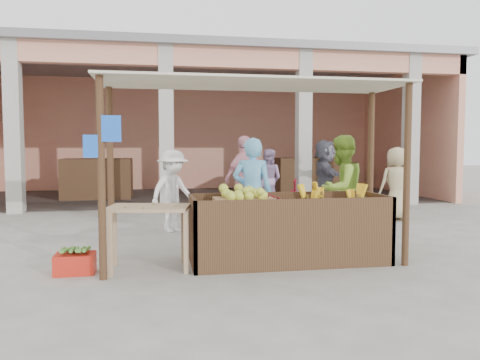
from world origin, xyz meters
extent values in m
plane|color=gray|center=(0.00, 0.00, 0.00)|extent=(60.00, 60.00, 0.00)
cube|color=#E6A078|center=(0.00, 11.40, 2.00)|extent=(14.00, 0.20, 4.00)
cube|color=#E6A078|center=(6.90, 8.50, 2.00)|extent=(0.20, 6.00, 4.00)
cube|color=#E6A078|center=(0.00, 5.65, 3.75)|extent=(14.00, 0.30, 0.50)
cube|color=slate|center=(0.00, 8.50, 4.10)|extent=(14.40, 6.40, 0.20)
cube|color=#B1ACA2|center=(-4.50, 5.65, 2.00)|extent=(0.35, 0.35, 4.00)
cube|color=#B1ACA2|center=(-1.00, 5.65, 2.00)|extent=(0.35, 0.35, 4.00)
cube|color=#B1ACA2|center=(2.50, 5.65, 2.00)|extent=(0.35, 0.35, 4.00)
cube|color=#B1ACA2|center=(5.50, 5.65, 2.00)|extent=(0.35, 0.35, 4.00)
cube|color=#4F351F|center=(-3.00, 8.50, 0.60)|extent=(2.00, 1.20, 1.20)
cube|color=#4F351F|center=(3.50, 8.50, 0.60)|extent=(2.00, 1.20, 1.20)
cube|color=#4F351F|center=(0.50, 0.00, 0.40)|extent=(2.60, 0.95, 0.80)
cylinder|color=#4F351F|center=(-1.85, -0.45, 1.18)|extent=(0.09, 0.09, 2.35)
cylinder|color=#4F351F|center=(1.95, -0.45, 1.18)|extent=(0.09, 0.09, 2.35)
cylinder|color=#4F351F|center=(-1.85, 0.60, 1.18)|extent=(0.09, 0.09, 2.35)
cylinder|color=#4F351F|center=(1.95, 0.60, 1.18)|extent=(0.09, 0.09, 2.35)
cube|color=beige|center=(0.05, 0.08, 2.37)|extent=(4.00, 1.35, 0.03)
cube|color=blue|center=(-1.73, -0.45, 1.75)|extent=(0.22, 0.08, 0.30)
cube|color=blue|center=(-1.95, -0.45, 1.55)|extent=(0.18, 0.07, 0.26)
cube|color=tan|center=(-0.08, 0.03, 0.83)|extent=(0.80, 0.70, 0.06)
ellipsoid|color=#EAE245|center=(-0.08, 0.03, 0.94)|extent=(0.69, 0.60, 0.15)
ellipsoid|color=maroon|center=(0.23, 0.02, 0.87)|extent=(0.43, 0.36, 0.14)
cube|color=tan|center=(-1.33, -0.07, 0.78)|extent=(1.10, 0.83, 0.04)
cube|color=tan|center=(-1.78, -0.35, 0.38)|extent=(0.06, 0.06, 0.76)
cube|color=tan|center=(-0.88, -0.35, 0.38)|extent=(0.06, 0.06, 0.76)
cube|color=tan|center=(-1.78, 0.21, 0.38)|extent=(0.06, 0.06, 0.76)
cube|color=tan|center=(-0.88, 0.21, 0.38)|extent=(0.06, 0.06, 0.76)
cube|color=red|center=(-2.22, -0.12, 0.12)|extent=(0.48, 0.35, 0.24)
ellipsoid|color=maroon|center=(2.42, 5.41, 0.31)|extent=(0.45, 0.45, 0.62)
ellipsoid|color=maroon|center=(2.78, 5.46, 0.31)|extent=(0.45, 0.45, 0.62)
ellipsoid|color=maroon|center=(2.61, 5.71, 0.31)|extent=(0.45, 0.45, 0.62)
ellipsoid|color=maroon|center=(2.22, 5.56, 0.31)|extent=(0.45, 0.45, 0.62)
imported|color=#66BCF0|center=(0.21, 0.96, 0.90)|extent=(0.80, 0.70, 1.80)
imported|color=#89B733|center=(1.67, 1.03, 0.91)|extent=(1.01, 0.88, 1.82)
imported|color=maroon|center=(0.84, 2.51, 0.49)|extent=(1.24, 2.00, 0.99)
imported|color=white|center=(-0.95, 2.54, 0.80)|extent=(1.13, 1.04, 1.61)
imported|color=pink|center=(0.58, 3.49, 0.95)|extent=(1.26, 1.06, 1.90)
imported|color=tan|center=(3.73, 3.09, 0.86)|extent=(0.85, 0.57, 1.71)
imported|color=#464552|center=(2.72, 4.63, 0.91)|extent=(1.06, 1.79, 1.81)
imported|color=#9E7FAA|center=(1.48, 5.31, 0.82)|extent=(0.92, 0.82, 1.64)
camera|label=1|loc=(-1.20, -5.99, 1.54)|focal=35.00mm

